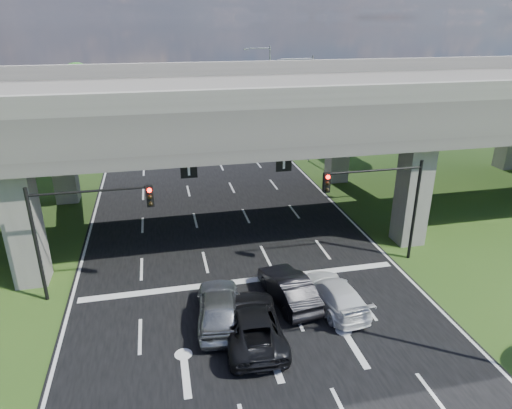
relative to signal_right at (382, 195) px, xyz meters
name	(u,v)px	position (x,y,z in m)	size (l,w,h in m)	color
ground	(258,321)	(-7.82, -3.94, -4.19)	(160.00, 160.00, 0.00)	#274616
road	(225,230)	(-7.82, 6.06, -4.17)	(18.00, 120.00, 0.03)	black
overpass	(217,106)	(-7.82, 8.06, 3.73)	(80.00, 15.00, 10.00)	#363431
signal_right	(382,195)	(0.00, 0.00, 0.00)	(5.76, 0.54, 6.00)	black
signal_left	(81,220)	(-15.65, 0.00, 0.00)	(5.76, 0.54, 6.00)	black
streetlight_far	(307,101)	(2.27, 20.06, 1.66)	(3.38, 0.25, 10.00)	gray
streetlight_beyond	(267,80)	(2.27, 36.06, 1.66)	(3.38, 0.25, 10.00)	gray
tree_left_near	(40,120)	(-21.78, 22.06, 0.63)	(4.50, 4.50, 7.80)	black
tree_left_mid	(26,111)	(-24.78, 30.06, -0.01)	(3.91, 3.90, 6.76)	black
tree_left_far	(76,90)	(-20.78, 38.06, 0.95)	(4.80, 4.80, 8.32)	black
tree_right_near	(321,107)	(5.22, 24.06, 0.31)	(4.20, 4.20, 7.28)	black
tree_right_mid	(322,97)	(8.22, 32.06, -0.01)	(3.91, 3.90, 6.76)	black
tree_right_far	(273,84)	(4.22, 40.06, 0.63)	(4.50, 4.50, 7.80)	black
car_silver	(219,306)	(-9.62, -3.64, -3.33)	(1.96, 4.87, 1.66)	#94979B
car_dark	(288,288)	(-6.02, -2.74, -3.40)	(1.61, 4.61, 1.52)	black
car_white	(334,294)	(-3.97, -3.61, -3.47)	(1.93, 4.75, 1.38)	silver
car_trailing	(252,323)	(-8.38, -5.09, -3.41)	(2.49, 5.41, 1.50)	black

